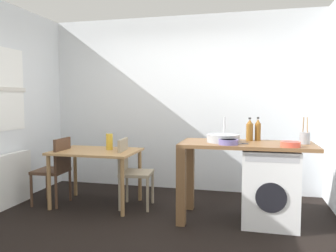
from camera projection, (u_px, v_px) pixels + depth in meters
ground_plane at (149, 229)px, 3.60m from camera, size 5.46×5.46×0.00m
wall_back at (181, 104)px, 5.19m from camera, size 4.60×0.10×2.70m
radiator at (9, 180)px, 4.34m from camera, size 0.10×0.80×0.70m
dining_table at (96, 157)px, 4.39m from camera, size 1.10×0.76×0.74m
chair_person_seat at (56, 167)px, 4.43m from camera, size 0.41×0.41×0.90m
chair_opposite at (131, 169)px, 4.33m from camera, size 0.44×0.44×0.90m
kitchen_counter at (227, 156)px, 3.82m from camera, size 1.50×0.68×0.92m
washing_machine at (269, 186)px, 3.73m from camera, size 0.60×0.61×0.86m
sink_basin at (223, 138)px, 3.82m from camera, size 0.38×0.38×0.09m
tap at (224, 129)px, 3.99m from camera, size 0.02×0.02×0.28m
bottle_tall_green at (250, 130)px, 3.95m from camera, size 0.08×0.08×0.28m
bottle_squat_brown at (258, 130)px, 3.95m from camera, size 0.07×0.07×0.29m
mixing_bowl at (228, 142)px, 3.61m from camera, size 0.21×0.21×0.06m
utensil_crock at (305, 138)px, 3.65m from camera, size 0.11×0.11×0.30m
colander at (291, 144)px, 3.44m from camera, size 0.20×0.20×0.06m
vase at (109, 142)px, 4.43m from camera, size 0.09×0.09×0.22m
scissors at (242, 143)px, 3.67m from camera, size 0.15×0.06×0.01m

